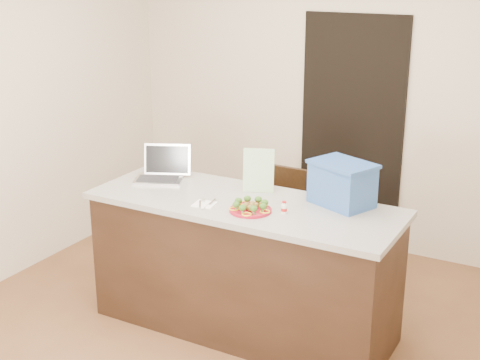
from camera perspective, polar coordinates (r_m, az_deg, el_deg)
The scene contains 16 objects.
ground at distance 4.53m, azimuth -1.25°, elevation -13.78°, with size 4.00×4.00×0.00m, color brown.
room_shell at distance 3.92m, azimuth -1.41°, elevation 6.71°, with size 4.00×4.00×4.00m.
doorway at distance 5.78m, azimuth 9.47°, elevation 3.95°, with size 0.90×0.02×2.00m, color black.
island at distance 4.50m, azimuth 0.32°, elevation -7.30°, with size 2.06×0.76×0.92m.
plate at distance 4.15m, azimuth 0.90°, elevation -2.56°, with size 0.26×0.26×0.02m.
meatballs at distance 4.14m, azimuth 0.84°, elevation -2.22°, with size 0.09×0.10×0.04m.
broccoli at distance 4.14m, azimuth 0.90°, elevation -2.02°, with size 0.23×0.23×0.04m.
pepper_rings at distance 4.15m, azimuth 0.90°, elevation -2.44°, with size 0.25×0.26×0.01m.
napkin at distance 4.27m, azimuth -3.06°, elevation -2.07°, with size 0.13×0.13×0.01m, color white.
fork at distance 4.29m, azimuth -3.22°, elevation -1.92°, with size 0.07×0.15×0.00m.
knife at distance 4.24m, azimuth -2.84°, elevation -2.13°, with size 0.04×0.20×0.01m.
yogurt_bottle at distance 4.12m, azimuth 3.79°, elevation -2.43°, with size 0.04×0.04×0.08m.
laptop at distance 4.79m, azimuth -6.61°, elevation 0.87°, with size 0.40×0.39×0.24m.
leaflet at distance 4.46m, azimuth 1.59°, elevation 0.82°, with size 0.21×0.00×0.30m, color white.
blue_box at distance 4.27m, azimuth 8.71°, elevation -0.29°, with size 0.47×0.41×0.28m.
chair at distance 5.27m, azimuth 3.51°, elevation -3.04°, with size 0.39×0.39×0.87m.
Camera 1 is at (1.94, -3.32, 2.41)m, focal length 50.00 mm.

